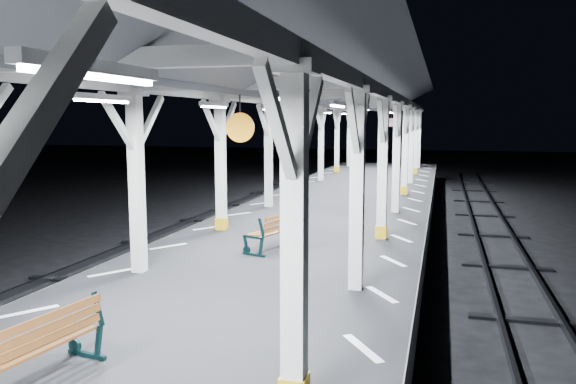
% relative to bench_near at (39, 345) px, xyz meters
% --- Properties ---
extents(ground, '(120.00, 120.00, 0.00)m').
position_rel_bench_near_xyz_m(ground, '(0.70, 6.26, -1.44)').
color(ground, black).
rests_on(ground, ground).
extents(platform, '(6.00, 50.00, 1.00)m').
position_rel_bench_near_xyz_m(platform, '(0.70, 6.26, -0.94)').
color(platform, black).
rests_on(platform, ground).
extents(hazard_stripes_left, '(1.00, 48.00, 0.01)m').
position_rel_bench_near_xyz_m(hazard_stripes_left, '(-1.75, 6.26, -0.44)').
color(hazard_stripes_left, silver).
rests_on(hazard_stripes_left, platform).
extents(hazard_stripes_right, '(1.00, 48.00, 0.01)m').
position_rel_bench_near_xyz_m(hazard_stripes_right, '(3.15, 6.26, -0.44)').
color(hazard_stripes_right, silver).
rests_on(hazard_stripes_right, platform).
extents(track_left, '(2.20, 60.00, 0.16)m').
position_rel_bench_near_xyz_m(track_left, '(-4.30, 6.26, -1.36)').
color(track_left, '#2D2D33').
rests_on(track_left, ground).
extents(track_right, '(2.20, 60.00, 0.16)m').
position_rel_bench_near_xyz_m(track_right, '(5.70, 6.26, -1.36)').
color(track_right, '#2D2D33').
rests_on(track_right, ground).
extents(canopy, '(5.40, 49.00, 4.65)m').
position_rel_bench_near_xyz_m(canopy, '(0.70, 6.24, 3.11)').
color(canopy, silver).
rests_on(canopy, platform).
extents(bench_near, '(0.81, 1.60, 0.83)m').
position_rel_bench_near_xyz_m(bench_near, '(0.00, 0.00, 0.00)').
color(bench_near, black).
rests_on(bench_near, platform).
extents(bench_mid, '(0.98, 1.60, 0.82)m').
position_rel_bench_near_xyz_m(bench_mid, '(0.65, 6.60, -0.01)').
color(bench_mid, black).
rests_on(bench_mid, platform).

